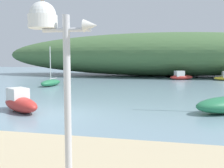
# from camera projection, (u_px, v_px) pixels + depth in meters

# --- Properties ---
(ground_plane) EXTENTS (120.00, 120.00, 0.00)m
(ground_plane) POSITION_uv_depth(u_px,v_px,m) (58.00, 114.00, 11.38)
(ground_plane) COLOR #7A99A8
(distant_hill) EXTENTS (48.96, 13.92, 6.35)m
(distant_hill) POSITION_uv_depth(u_px,v_px,m) (162.00, 54.00, 36.90)
(distant_hill) COLOR #476B3D
(distant_hill) RESTS_ON ground
(mast_structure) EXTENTS (1.19, 0.49, 3.26)m
(mast_structure) POSITION_uv_depth(u_px,v_px,m) (51.00, 38.00, 4.18)
(mast_structure) COLOR silver
(mast_structure) RESTS_ON beach_sand
(sailboat_inner_mooring) EXTENTS (1.26, 3.08, 3.65)m
(sailboat_inner_mooring) POSITION_uv_depth(u_px,v_px,m) (51.00, 83.00, 23.17)
(sailboat_inner_mooring) COLOR #287A4C
(sailboat_inner_mooring) RESTS_ON ground
(motorboat_by_sandbar) EXTENTS (3.13, 2.19, 1.10)m
(motorboat_by_sandbar) POSITION_uv_depth(u_px,v_px,m) (181.00, 76.00, 30.17)
(motorboat_by_sandbar) COLOR #B72D28
(motorboat_by_sandbar) RESTS_ON ground
(motorboat_centre_water) EXTENTS (2.90, 2.39, 1.12)m
(motorboat_centre_water) POSITION_uv_depth(u_px,v_px,m) (20.00, 102.00, 11.90)
(motorboat_centre_water) COLOR #B72D28
(motorboat_centre_water) RESTS_ON ground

